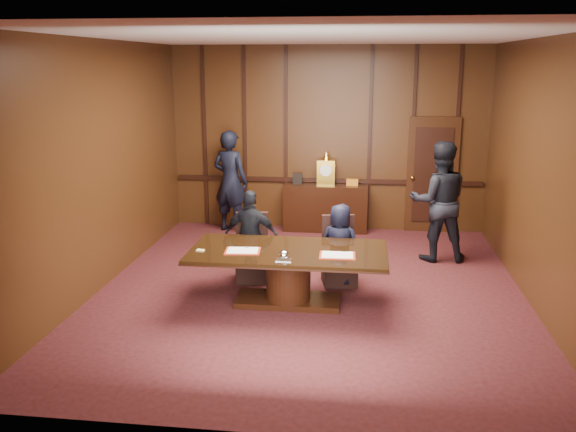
# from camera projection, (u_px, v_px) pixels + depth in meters

# --- Properties ---
(room) EXTENTS (7.00, 7.04, 3.50)m
(room) POSITION_uv_depth(u_px,v_px,m) (317.00, 170.00, 8.42)
(room) COLOR black
(room) RESTS_ON ground
(sideboard) EXTENTS (1.60, 0.45, 1.54)m
(sideboard) POSITION_uv_depth(u_px,v_px,m) (326.00, 206.00, 11.73)
(sideboard) COLOR black
(sideboard) RESTS_ON ground
(conference_table) EXTENTS (2.62, 1.32, 0.76)m
(conference_table) POSITION_uv_depth(u_px,v_px,m) (288.00, 268.00, 8.14)
(conference_table) COLOR black
(conference_table) RESTS_ON ground
(folder_left) EXTENTS (0.49, 0.37, 0.02)m
(folder_left) POSITION_uv_depth(u_px,v_px,m) (243.00, 251.00, 8.01)
(folder_left) COLOR #9F240E
(folder_left) RESTS_ON conference_table
(folder_right) EXTENTS (0.47, 0.34, 0.02)m
(folder_right) POSITION_uv_depth(u_px,v_px,m) (337.00, 255.00, 7.82)
(folder_right) COLOR #9F240E
(folder_right) RESTS_ON conference_table
(inkstand) EXTENTS (0.20, 0.14, 0.12)m
(inkstand) POSITION_uv_depth(u_px,v_px,m) (284.00, 256.00, 7.63)
(inkstand) COLOR white
(inkstand) RESTS_ON conference_table
(notepad) EXTENTS (0.11, 0.08, 0.01)m
(notepad) POSITION_uv_depth(u_px,v_px,m) (200.00, 250.00, 8.03)
(notepad) COLOR #DBBF6B
(notepad) RESTS_ON conference_table
(chair_left) EXTENTS (0.55, 0.55, 0.99)m
(chair_left) POSITION_uv_depth(u_px,v_px,m) (252.00, 261.00, 9.12)
(chair_left) COLOR black
(chair_left) RESTS_ON ground
(chair_right) EXTENTS (0.56, 0.56, 0.99)m
(chair_right) POSITION_uv_depth(u_px,v_px,m) (339.00, 264.00, 8.96)
(chair_right) COLOR black
(chair_right) RESTS_ON ground
(signatory_left) EXTENTS (0.83, 0.38, 1.38)m
(signatory_left) POSITION_uv_depth(u_px,v_px,m) (251.00, 237.00, 8.94)
(signatory_left) COLOR black
(signatory_left) RESTS_ON ground
(signatory_right) EXTENTS (0.68, 0.54, 1.21)m
(signatory_right) POSITION_uv_depth(u_px,v_px,m) (340.00, 245.00, 8.81)
(signatory_right) COLOR black
(signatory_right) RESTS_ON ground
(witness_left) EXTENTS (0.82, 0.67, 1.95)m
(witness_left) POSITION_uv_depth(u_px,v_px,m) (230.00, 181.00, 11.60)
(witness_left) COLOR black
(witness_left) RESTS_ON ground
(witness_right) EXTENTS (1.01, 0.82, 1.96)m
(witness_right) POSITION_uv_depth(u_px,v_px,m) (439.00, 201.00, 9.88)
(witness_right) COLOR black
(witness_right) RESTS_ON ground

